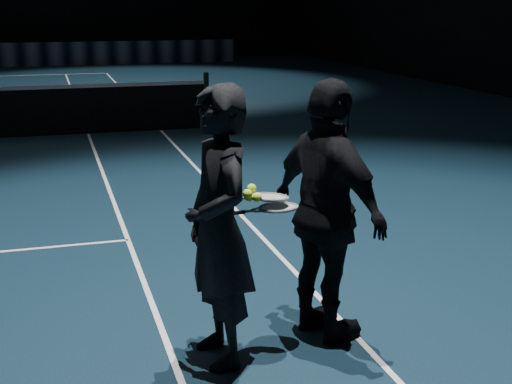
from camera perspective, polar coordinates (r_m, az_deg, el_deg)
net_post_right at (r=14.05m, az=-3.98°, el=7.29°), size 0.10×0.10×1.10m
player_a at (r=4.80m, az=-3.02°, el=-2.87°), size 0.54×0.75×1.93m
player_b at (r=5.16m, az=5.77°, el=-1.63°), size 0.81×1.22×1.93m
racket_lower at (r=4.95m, az=1.81°, el=-1.24°), size 0.70×0.32×0.03m
racket_upper at (r=4.94m, az=1.09°, el=-0.41°), size 0.71×0.36×0.10m
tennis_balls at (r=4.84m, az=-0.27°, el=-0.20°), size 0.12×0.10×0.12m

